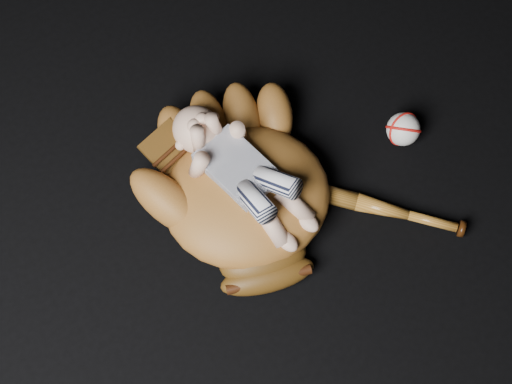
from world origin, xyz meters
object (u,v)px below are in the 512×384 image
baseball (403,129)px  baseball_bat (367,205)px  baseball_glove (246,192)px  newborn_baby (247,176)px

baseball → baseball_bat: bearing=-150.9°
baseball_glove → baseball_bat: baseball_glove is taller
baseball_bat → newborn_baby: bearing=142.3°
baseball_glove → baseball: (0.36, -0.05, -0.04)m
newborn_baby → baseball_bat: size_ratio=0.87×
baseball → newborn_baby: bearing=170.5°
baseball_bat → baseball_glove: bearing=145.1°
baseball_bat → baseball: baseball is taller
newborn_baby → baseball_bat: newborn_baby is taller
newborn_baby → baseball_bat: (0.19, -0.15, -0.11)m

